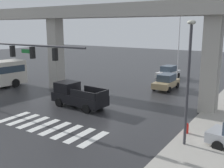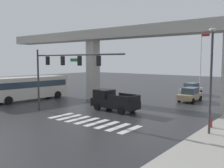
% 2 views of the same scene
% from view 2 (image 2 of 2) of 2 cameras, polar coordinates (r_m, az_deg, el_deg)
% --- Properties ---
extents(ground_plane, '(120.00, 120.00, 0.00)m').
position_cam_2_polar(ground_plane, '(26.02, 4.38, -6.00)').
color(ground_plane, '#2D2D30').
extents(crosswalk_stripes, '(8.25, 2.80, 0.01)m').
position_cam_2_polar(crosswalk_stripes, '(21.43, -4.54, -8.48)').
color(crosswalk_stripes, silver).
rests_on(crosswalk_stripes, ground).
extents(elevated_overpass, '(48.50, 2.53, 8.94)m').
position_cam_2_polar(elevated_overpass, '(28.64, 8.48, 10.42)').
color(elevated_overpass, '#ADA89E').
rests_on(elevated_overpass, ground).
extents(pickup_truck, '(5.20, 2.30, 2.08)m').
position_cam_2_polar(pickup_truck, '(25.81, 0.12, -3.85)').
color(pickup_truck, black).
rests_on(pickup_truck, ground).
extents(city_bus, '(3.62, 11.00, 2.99)m').
position_cam_2_polar(city_bus, '(34.05, -18.61, -0.63)').
color(city_bus, beige).
rests_on(city_bus, ground).
extents(sedan_white, '(2.23, 4.43, 1.72)m').
position_cam_2_polar(sedan_white, '(39.66, 17.45, -1.04)').
color(sedan_white, silver).
rests_on(sedan_white, ground).
extents(sedan_tan, '(2.00, 4.32, 1.72)m').
position_cam_2_polar(sedan_tan, '(33.09, 17.17, -2.28)').
color(sedan_tan, tan).
rests_on(sedan_tan, ground).
extents(traffic_signal_mast, '(10.89, 0.32, 6.20)m').
position_cam_2_polar(traffic_signal_mast, '(24.06, -11.24, 4.20)').
color(traffic_signal_mast, '#38383D').
rests_on(traffic_signal_mast, ground).
extents(street_lamp_near_corner, '(0.44, 0.70, 7.24)m').
position_cam_2_polar(street_lamp_near_corner, '(18.15, 21.45, 3.18)').
color(street_lamp_near_corner, '#38383D').
rests_on(street_lamp_near_corner, ground).
extents(fire_hydrant, '(0.24, 0.24, 0.85)m').
position_cam_2_polar(fire_hydrant, '(20.43, 21.32, -8.30)').
color(fire_hydrant, red).
rests_on(fire_hydrant, ground).
extents(flagpole, '(1.16, 0.12, 9.24)m').
position_cam_2_polar(flagpole, '(37.55, 19.52, 5.49)').
color(flagpole, silver).
rests_on(flagpole, ground).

